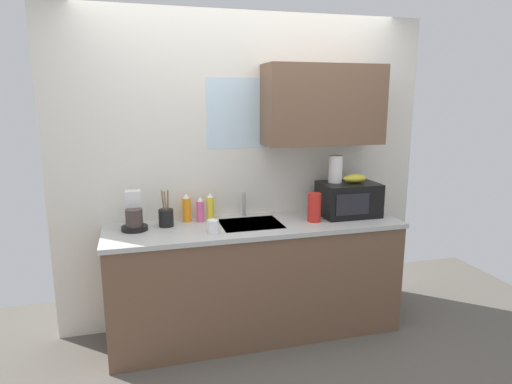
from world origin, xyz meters
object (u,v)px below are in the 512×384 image
object	(u,v)px
dish_soap_bottle_yellow	(210,207)
paper_towel_roll	(336,169)
dish_soap_bottle_orange	(187,208)
coffee_maker	(134,215)
banana_bunch	(355,178)
mug_white	(213,226)
microwave	(348,199)
cereal_canister	(314,207)
dish_soap_bottle_pink	(200,210)
utensil_crock	(166,217)

from	to	relation	value
dish_soap_bottle_yellow	paper_towel_roll	bearing A→B (deg)	-5.62
dish_soap_bottle_yellow	dish_soap_bottle_orange	distance (m)	0.18
paper_towel_roll	coffee_maker	xyz separation A→B (m)	(-1.59, 0.01, -0.28)
banana_bunch	mug_white	world-z (taller)	banana_bunch
paper_towel_roll	dish_soap_bottle_yellow	bearing A→B (deg)	174.38
microwave	dish_soap_bottle_yellow	bearing A→B (deg)	172.26
coffee_maker	cereal_canister	bearing A→B (deg)	-6.68
dish_soap_bottle_orange	cereal_canister	bearing A→B (deg)	-15.22
microwave	cereal_canister	xyz separation A→B (m)	(-0.34, -0.10, -0.02)
coffee_maker	dish_soap_bottle_orange	xyz separation A→B (m)	(0.40, 0.10, -0.00)
dish_soap_bottle_orange	cereal_canister	world-z (taller)	cereal_canister
banana_bunch	dish_soap_bottle_yellow	bearing A→B (deg)	172.66
microwave	cereal_canister	distance (m)	0.35
microwave	dish_soap_bottle_orange	bearing A→B (deg)	172.88
paper_towel_roll	dish_soap_bottle_yellow	world-z (taller)	paper_towel_roll
paper_towel_roll	dish_soap_bottle_yellow	size ratio (longest dim) A/B	0.99
dish_soap_bottle_orange	dish_soap_bottle_pink	bearing A→B (deg)	-13.08
microwave	banana_bunch	world-z (taller)	banana_bunch
banana_bunch	coffee_maker	world-z (taller)	banana_bunch
dish_soap_bottle_yellow	utensil_crock	bearing A→B (deg)	-167.12
microwave	cereal_canister	world-z (taller)	microwave
coffee_maker	utensil_crock	size ratio (longest dim) A/B	1.02
dish_soap_bottle_pink	utensil_crock	xyz separation A→B (m)	(-0.27, -0.07, -0.02)
coffee_maker	dish_soap_bottle_yellow	bearing A→B (deg)	8.96
paper_towel_roll	coffee_maker	world-z (taller)	paper_towel_roll
banana_bunch	coffee_maker	distance (m)	1.75
coffee_maker	dish_soap_bottle_orange	world-z (taller)	coffee_maker
mug_white	dish_soap_bottle_pink	bearing A→B (deg)	97.36
mug_white	utensil_crock	world-z (taller)	utensil_crock
dish_soap_bottle_orange	coffee_maker	bearing A→B (deg)	-165.52
dish_soap_bottle_orange	utensil_crock	bearing A→B (deg)	-151.25
coffee_maker	mug_white	world-z (taller)	coffee_maker
dish_soap_bottle_yellow	cereal_canister	world-z (taller)	cereal_canister
dish_soap_bottle_pink	dish_soap_bottle_orange	distance (m)	0.11
banana_bunch	paper_towel_roll	world-z (taller)	paper_towel_roll
utensil_crock	cereal_canister	bearing A→B (deg)	-8.60
cereal_canister	utensil_crock	world-z (taller)	utensil_crock
dish_soap_bottle_yellow	dish_soap_bottle_pink	xyz separation A→B (m)	(-0.08, -0.01, -0.01)
banana_bunch	dish_soap_bottle_yellow	distance (m)	1.19
utensil_crock	mug_white	bearing A→B (deg)	-40.01
dish_soap_bottle_pink	dish_soap_bottle_orange	world-z (taller)	dish_soap_bottle_orange
dish_soap_bottle_yellow	mug_white	xyz separation A→B (m)	(-0.04, -0.34, -0.06)
dish_soap_bottle_pink	cereal_canister	world-z (taller)	cereal_canister
dish_soap_bottle_pink	cereal_canister	bearing A→B (deg)	-15.47
dish_soap_bottle_yellow	cereal_canister	size ratio (longest dim) A/B	0.99
microwave	dish_soap_bottle_orange	xyz separation A→B (m)	(-1.30, 0.16, -0.03)
coffee_maker	dish_soap_bottle_orange	bearing A→B (deg)	14.48
dish_soap_bottle_pink	utensil_crock	size ratio (longest dim) A/B	0.71
mug_white	dish_soap_bottle_orange	bearing A→B (deg)	112.40
dish_soap_bottle_pink	mug_white	world-z (taller)	dish_soap_bottle_pink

